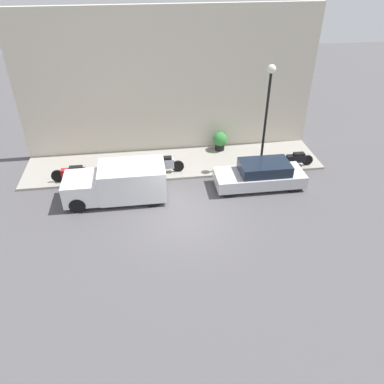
{
  "coord_description": "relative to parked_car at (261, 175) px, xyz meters",
  "views": [
    {
      "loc": [
        -12.38,
        1.4,
        9.76
      ],
      "look_at": [
        1.1,
        -0.44,
        0.6
      ],
      "focal_mm": 35.0,
      "sensor_mm": 36.0,
      "label": 1
    }
  ],
  "objects": [
    {
      "name": "streetlamp",
      "position": [
        1.5,
        -0.47,
        3.11
      ],
      "size": [
        0.39,
        0.39,
        5.18
      ],
      "color": "black",
      "rests_on": "sidewalk"
    },
    {
      "name": "motorcycle_black",
      "position": [
        1.43,
        -2.29,
        -0.1
      ],
      "size": [
        0.3,
        1.85,
        0.73
      ],
      "color": "black",
      "rests_on": "sidewalk"
    },
    {
      "name": "potted_plant",
      "position": [
        3.72,
        1.2,
        0.06
      ],
      "size": [
        0.78,
        0.78,
        1.02
      ],
      "color": "black",
      "rests_on": "sidewalk"
    },
    {
      "name": "ground_plane",
      "position": [
        -2.06,
        3.83,
        -0.62
      ],
      "size": [
        60.0,
        60.0,
        0.0
      ],
      "primitive_type": "plane",
      "color": "#514F51"
    },
    {
      "name": "motorcycle_red",
      "position": [
        1.52,
        8.76,
        -0.08
      ],
      "size": [
        0.3,
        2.11,
        0.75
      ],
      "color": "#B21E1E",
      "rests_on": "sidewalk"
    },
    {
      "name": "delivery_van",
      "position": [
        -0.15,
        6.62,
        0.23
      ],
      "size": [
        1.83,
        4.44,
        1.64
      ],
      "color": "white",
      "rests_on": "ground_plane"
    },
    {
      "name": "scooter_silver",
      "position": [
        1.69,
        4.5,
        -0.03
      ],
      "size": [
        0.3,
        2.15,
        0.86
      ],
      "color": "#B7B7BF",
      "rests_on": "sidewalk"
    },
    {
      "name": "parked_car",
      "position": [
        0.0,
        0.0,
        0.0
      ],
      "size": [
        1.61,
        4.17,
        1.26
      ],
      "color": "silver",
      "rests_on": "ground_plane"
    },
    {
      "name": "building_facade",
      "position": [
        4.38,
        3.83,
        3.08
      ],
      "size": [
        0.3,
        15.17,
        7.39
      ],
      "color": "beige",
      "rests_on": "ground_plane"
    },
    {
      "name": "sidewalk",
      "position": [
        2.65,
        3.83,
        -0.56
      ],
      "size": [
        3.16,
        15.17,
        0.12
      ],
      "color": "gray",
      "rests_on": "ground_plane"
    }
  ]
}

